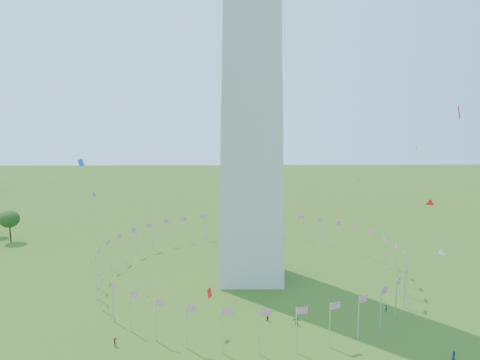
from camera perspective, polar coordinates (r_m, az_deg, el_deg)
flag_ring at (r=128.14m, az=1.25°, el=-9.92°), size 80.24×80.24×9.00m
kites_aloft at (r=97.67m, az=9.12°, el=-5.31°), size 89.78×66.18×38.60m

